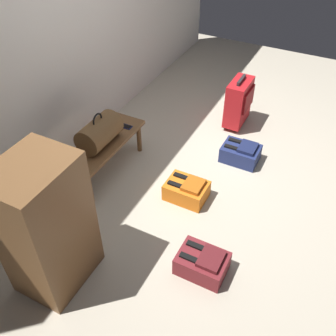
# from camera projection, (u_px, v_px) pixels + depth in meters

# --- Properties ---
(ground_plane) EXTENTS (6.60, 6.60, 0.00)m
(ground_plane) POSITION_uv_depth(u_px,v_px,m) (219.00, 173.00, 3.84)
(ground_plane) COLOR #B2A893
(back_wall) EXTENTS (6.00, 0.10, 2.80)m
(back_wall) POSITION_uv_depth(u_px,v_px,m) (70.00, 7.00, 3.48)
(back_wall) COLOR silver
(back_wall) RESTS_ON ground
(bench) EXTENTS (1.00, 0.36, 0.37)m
(bench) POSITION_uv_depth(u_px,v_px,m) (104.00, 146.00, 3.68)
(bench) COLOR brown
(bench) RESTS_ON ground
(duffel_bag_brown) EXTENTS (0.44, 0.26, 0.34)m
(duffel_bag_brown) POSITION_uv_depth(u_px,v_px,m) (99.00, 133.00, 3.53)
(duffel_bag_brown) COLOR brown
(duffel_bag_brown) RESTS_ON bench
(cell_phone) EXTENTS (0.07, 0.14, 0.01)m
(cell_phone) POSITION_uv_depth(u_px,v_px,m) (125.00, 126.00, 3.83)
(cell_phone) COLOR #191E4C
(cell_phone) RESTS_ON bench
(suitcase_upright_red) EXTENTS (0.40, 0.23, 0.60)m
(suitcase_upright_red) POSITION_uv_depth(u_px,v_px,m) (239.00, 102.00, 4.30)
(suitcase_upright_red) COLOR red
(suitcase_upright_red) RESTS_ON ground
(backpack_maroon) EXTENTS (0.28, 0.38, 0.21)m
(backpack_maroon) POSITION_uv_depth(u_px,v_px,m) (203.00, 263.00, 2.92)
(backpack_maroon) COLOR maroon
(backpack_maroon) RESTS_ON ground
(backpack_navy) EXTENTS (0.28, 0.38, 0.21)m
(backpack_navy) POSITION_uv_depth(u_px,v_px,m) (241.00, 153.00, 3.94)
(backpack_navy) COLOR navy
(backpack_navy) RESTS_ON ground
(backpack_orange) EXTENTS (0.28, 0.38, 0.21)m
(backpack_orange) POSITION_uv_depth(u_px,v_px,m) (187.00, 190.00, 3.52)
(backpack_orange) COLOR orange
(backpack_orange) RESTS_ON ground
(side_cabinet) EXTENTS (0.56, 0.44, 1.10)m
(side_cabinet) POSITION_uv_depth(u_px,v_px,m) (46.00, 227.00, 2.60)
(side_cabinet) COLOR brown
(side_cabinet) RESTS_ON ground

